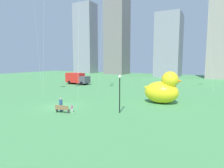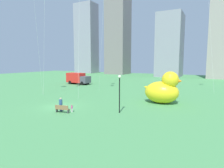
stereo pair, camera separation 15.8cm
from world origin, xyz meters
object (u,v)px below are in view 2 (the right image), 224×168
object	(u,v)px
giant_inflatable_duck	(163,90)
box_truck	(78,79)
person_child	(72,108)
lamppost	(120,87)
person_adult	(61,104)
park_bench	(62,109)

from	to	relation	value
giant_inflatable_duck	box_truck	bearing A→B (deg)	153.51
person_child	box_truck	bearing A→B (deg)	126.65
person_child	lamppost	size ratio (longest dim) A/B	0.20
person_adult	person_child	size ratio (longest dim) A/B	1.84
box_truck	lamppost	bearing A→B (deg)	-42.56
park_bench	person_child	world-z (taller)	park_bench
person_child	giant_inflatable_duck	size ratio (longest dim) A/B	0.16
person_adult	person_child	distance (m)	1.49
giant_inflatable_duck	lamppost	xyz separation A→B (m)	(-3.19, -7.31, 1.05)
park_bench	lamppost	xyz separation A→B (m)	(5.75, 3.09, 2.49)
giant_inflatable_duck	lamppost	size ratio (longest dim) A/B	1.26
park_bench	person_child	distance (m)	1.09
lamppost	box_truck	distance (m)	28.80
person_child	box_truck	world-z (taller)	box_truck
park_bench	box_truck	bearing A→B (deg)	124.41
giant_inflatable_duck	box_truck	size ratio (longest dim) A/B	0.84
giant_inflatable_duck	person_child	bearing A→B (deg)	-130.42
park_bench	box_truck	xyz separation A→B (m)	(-15.44, 22.54, 0.98)
park_bench	lamppost	bearing A→B (deg)	28.26
box_truck	park_bench	bearing A→B (deg)	-55.59
person_adult	person_child	xyz separation A→B (m)	(1.40, 0.31, -0.40)
lamppost	person_adult	bearing A→B (deg)	-157.82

